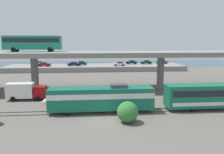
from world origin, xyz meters
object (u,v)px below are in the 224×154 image
object	(u,v)px
parked_car_1	(131,62)
parked_car_6	(146,62)
train_locomotive	(96,98)
transit_bus_on_overpass	(33,42)
service_truck_west	(25,91)
parked_car_2	(74,64)
parked_car_3	(44,64)
parked_car_5	(162,62)
parked_car_0	(81,63)
parked_car_7	(38,63)
parked_car_4	(119,64)

from	to	relation	value
parked_car_1	parked_car_6	distance (m)	5.69
train_locomotive	transit_bus_on_overpass	xyz separation A→B (m)	(-13.02, 17.67, 8.07)
parked_car_1	service_truck_west	bearing A→B (deg)	59.10
parked_car_2	parked_car_3	size ratio (longest dim) A/B	1.05
parked_car_3	parked_car_5	bearing A→B (deg)	7.34
parked_car_1	parked_car_5	xyz separation A→B (m)	(12.15, 0.16, 0.00)
train_locomotive	service_truck_west	world-z (taller)	train_locomotive
parked_car_0	parked_car_5	size ratio (longest dim) A/B	0.96
parked_car_3	parked_car_6	bearing A→B (deg)	7.86
parked_car_0	parked_car_7	size ratio (longest dim) A/B	0.96
parked_car_2	parked_car_4	world-z (taller)	same
parked_car_0	parked_car_4	world-z (taller)	same
parked_car_3	parked_car_4	size ratio (longest dim) A/B	1.01
parked_car_6	parked_car_7	bearing A→B (deg)	1.18
parked_car_3	parked_car_4	xyz separation A→B (m)	(26.65, -0.54, -0.00)
parked_car_1	parked_car_4	distance (m)	8.22
parked_car_0	parked_car_7	bearing A→B (deg)	-2.91
parked_car_1	parked_car_2	bearing A→B (deg)	12.21
service_truck_west	parked_car_3	world-z (taller)	parked_car_3
train_locomotive	parked_car_4	size ratio (longest dim) A/B	3.78
parked_car_3	parked_car_6	size ratio (longest dim) A/B	1.00
transit_bus_on_overpass	parked_car_3	world-z (taller)	transit_bus_on_overpass
train_locomotive	parked_car_7	size ratio (longest dim) A/B	3.52
parked_car_1	parked_car_0	bearing A→B (deg)	5.79
parked_car_2	parked_car_7	size ratio (longest dim) A/B	1.00
service_truck_west	parked_car_7	xyz separation A→B (m)	(-7.77, 44.59, 0.86)
parked_car_3	parked_car_7	xyz separation A→B (m)	(-3.00, 4.38, 0.00)
transit_bus_on_overpass	parked_car_0	size ratio (longest dim) A/B	2.68
service_truck_west	parked_car_1	distance (m)	53.34
transit_bus_on_overpass	parked_car_7	size ratio (longest dim) A/B	2.58
parked_car_3	parked_car_5	distance (m)	44.68
train_locomotive	parked_car_2	xyz separation A→B (m)	(-6.87, 49.41, 0.31)
train_locomotive	parked_car_1	bearing A→B (deg)	-105.43
parked_car_2	transit_bus_on_overpass	bearing A→B (deg)	-100.95
parked_car_0	parked_car_1	bearing A→B (deg)	-174.21
train_locomotive	service_truck_west	xyz separation A→B (m)	(-12.45, 8.37, -0.56)
parked_car_0	service_truck_west	bearing A→B (deg)	79.71
parked_car_3	service_truck_west	bearing A→B (deg)	-83.23
service_truck_west	parked_car_6	bearing A→B (deg)	53.95
train_locomotive	parked_car_3	distance (m)	51.54
parked_car_1	parked_car_4	size ratio (longest dim) A/B	1.00
parked_car_4	transit_bus_on_overpass	bearing A→B (deg)	53.53
train_locomotive	parked_car_5	bearing A→B (deg)	-116.52
parked_car_0	parked_car_5	bearing A→B (deg)	-176.15
parked_car_0	parked_car_3	world-z (taller)	same
parked_car_5	parked_car_6	xyz separation A→B (m)	(-6.47, -0.49, -0.00)
parked_car_4	service_truck_west	bearing A→B (deg)	61.12
parked_car_4	parked_car_5	xyz separation A→B (m)	(17.66, 6.25, 0.00)
parked_car_6	parked_car_1	bearing A→B (deg)	-3.31
train_locomotive	parked_car_1	xyz separation A→B (m)	(14.94, 54.13, 0.31)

